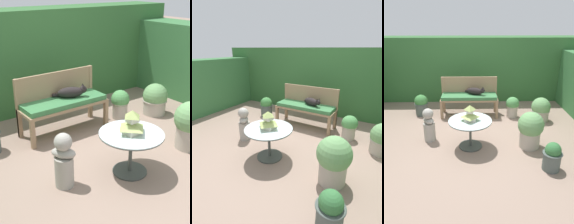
# 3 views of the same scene
# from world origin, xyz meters

# --- Properties ---
(ground) EXTENTS (30.00, 30.00, 0.00)m
(ground) POSITION_xyz_m (0.00, 0.00, 0.00)
(ground) COLOR gray
(foliage_hedge_back) EXTENTS (6.40, 0.86, 1.74)m
(foliage_hedge_back) POSITION_xyz_m (0.00, 2.33, 0.87)
(foliage_hedge_back) COLOR #336633
(foliage_hedge_back) RESTS_ON ground
(foliage_hedge_left) EXTENTS (0.70, 3.50, 1.44)m
(foliage_hedge_left) POSITION_xyz_m (-2.85, 0.15, 0.72)
(foliage_hedge_left) COLOR #38703D
(foliage_hedge_left) RESTS_ON ground
(garden_bench) EXTENTS (1.34, 0.48, 0.53)m
(garden_bench) POSITION_xyz_m (0.05, 0.95, 0.45)
(garden_bench) COLOR #937556
(garden_bench) RESTS_ON ground
(bench_backrest) EXTENTS (1.34, 0.06, 0.90)m
(bench_backrest) POSITION_xyz_m (0.05, 1.17, 0.65)
(bench_backrest) COLOR #937556
(bench_backrest) RESTS_ON ground
(cat) EXTENTS (0.47, 0.35, 0.20)m
(cat) POSITION_xyz_m (0.20, 0.96, 0.61)
(cat) COLOR black
(cat) RESTS_ON garden_bench
(patio_table) EXTENTS (0.77, 0.77, 0.53)m
(patio_table) POSITION_xyz_m (0.09, -0.49, 0.42)
(patio_table) COLOR #424742
(patio_table) RESTS_ON ground
(pagoda_birdhouse) EXTENTS (0.26, 0.26, 0.29)m
(pagoda_birdhouse) POSITION_xyz_m (0.09, -0.49, 0.65)
(pagoda_birdhouse) COLOR beige
(pagoda_birdhouse) RESTS_ON patio_table
(garden_bust) EXTENTS (0.30, 0.32, 0.66)m
(garden_bust) POSITION_xyz_m (-0.69, -0.25, 0.32)
(garden_bust) COLOR #A39E93
(garden_bust) RESTS_ON ground
(potted_plant_path_edge) EXTENTS (0.33, 0.33, 0.51)m
(potted_plant_path_edge) POSITION_xyz_m (-1.12, 1.00, 0.26)
(potted_plant_path_edge) COLOR #4C5651
(potted_plant_path_edge) RESTS_ON ground
(potted_plant_hedge_corner) EXTENTS (0.46, 0.46, 0.68)m
(potted_plant_hedge_corner) POSITION_xyz_m (1.17, -0.53, 0.36)
(potted_plant_hedge_corner) COLOR #ADA393
(potted_plant_hedge_corner) RESTS_ON ground
(potted_plant_bench_left) EXTENTS (0.31, 0.31, 0.50)m
(potted_plant_bench_left) POSITION_xyz_m (1.07, 0.83, 0.27)
(potted_plant_bench_left) COLOR #ADA393
(potted_plant_bench_left) RESTS_ON ground
(potted_plant_table_far) EXTENTS (0.30, 0.30, 0.47)m
(potted_plant_table_far) POSITION_xyz_m (1.35, -1.20, 0.23)
(potted_plant_table_far) COLOR #4C5651
(potted_plant_table_far) RESTS_ON ground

